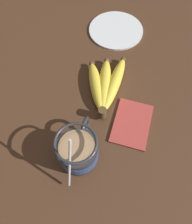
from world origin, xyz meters
The scene contains 5 objects.
table centered at (0.00, 0.00, 1.29)cm, with size 110.89×110.89×2.58cm.
coffee_mug centered at (-8.23, 3.83, 6.41)cm, with size 14.59×8.68×14.65cm.
banana_bunch centered at (11.17, 2.70, 4.18)cm, with size 19.96×11.02×4.11cm.
napkin centered at (2.81, -6.08, 2.88)cm, with size 12.34×8.76×0.60cm.
small_plate centered at (32.98, 4.73, 2.88)cm, with size 16.70×16.70×0.60cm.
Camera 1 is at (-20.91, -3.56, 50.65)cm, focal length 35.00 mm.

